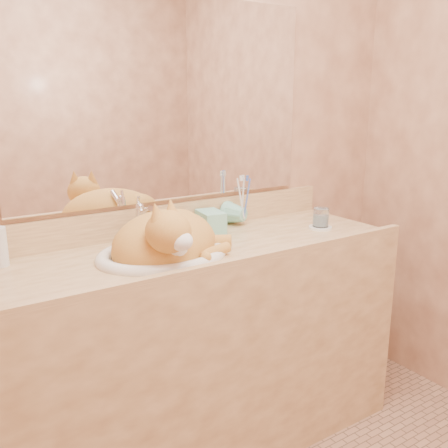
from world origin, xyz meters
TOP-DOWN VIEW (x-y plane):
  - wall_back at (0.00, 1.00)m, footprint 2.40×0.02m
  - vanity_counter at (0.00, 0.72)m, footprint 1.60×0.55m
  - mirror at (0.00, 0.99)m, footprint 1.30×0.02m
  - sink_basin at (-0.18, 0.70)m, footprint 0.53×0.47m
  - faucet at (-0.18, 0.89)m, footprint 0.06×0.13m
  - cat at (-0.16, 0.69)m, footprint 0.54×0.50m
  - soap_dispenser at (0.13, 0.82)m, footprint 0.10×0.11m
  - toothbrush_cup at (0.32, 0.89)m, footprint 0.13×0.13m
  - toothbrushes at (0.32, 0.89)m, footprint 0.04×0.04m
  - saucer at (0.57, 0.68)m, footprint 0.10×0.10m
  - water_glass at (0.57, 0.68)m, footprint 0.07×0.07m

SIDE VIEW (x-z plane):
  - vanity_counter at x=0.00m, z-range 0.00..0.85m
  - saucer at x=0.57m, z-range 0.85..0.86m
  - toothbrush_cup at x=0.32m, z-range 0.85..0.95m
  - water_glass at x=0.57m, z-range 0.86..0.94m
  - cat at x=-0.16m, z-range 0.80..1.04m
  - sink_basin at x=-0.18m, z-range 0.85..1.00m
  - faucet at x=-0.18m, z-range 0.85..1.02m
  - soap_dispenser at x=0.13m, z-range 0.85..1.05m
  - toothbrushes at x=0.32m, z-range 0.87..1.10m
  - wall_back at x=0.00m, z-range 0.00..2.50m
  - mirror at x=0.00m, z-range 0.99..1.79m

